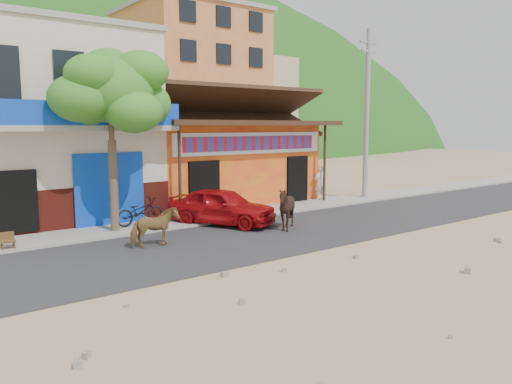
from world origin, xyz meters
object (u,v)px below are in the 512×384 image
at_px(utility_pole, 367,115).
at_px(cow_tan, 155,227).
at_px(scooter, 140,212).
at_px(pedestrian, 319,183).
at_px(tree, 112,140).
at_px(red_car, 222,206).
at_px(cow_dark, 286,209).
at_px(cafe_chair_left, 7,234).

bearing_deg(utility_pole, cow_tan, -167.51).
distance_m(scooter, pedestrian, 9.33).
relative_size(tree, utility_pole, 0.75).
bearing_deg(tree, scooter, 19.23).
bearing_deg(pedestrian, red_car, 11.71).
bearing_deg(pedestrian, cow_tan, 14.97).
height_order(tree, scooter, tree).
height_order(cow_dark, scooter, cow_dark).
distance_m(cow_tan, cow_dark, 4.66).
distance_m(utility_pole, cow_dark, 9.30).
relative_size(scooter, pedestrian, 1.13).
relative_size(utility_pole, pedestrian, 5.03).
bearing_deg(cow_tan, cow_dark, -92.83).
xyz_separation_m(red_car, scooter, (-2.53, 1.37, -0.12)).
distance_m(cow_tan, scooter, 3.10).
relative_size(tree, cafe_chair_left, 7.21).
relative_size(utility_pole, cafe_chair_left, 9.61).
bearing_deg(pedestrian, utility_pole, 159.93).
distance_m(tree, utility_pole, 12.84).
bearing_deg(cafe_chair_left, cow_tan, -26.97).
bearing_deg(utility_pole, scooter, 179.16).
distance_m(cow_dark, scooter, 5.14).
xyz_separation_m(tree, red_car, (3.60, -1.00, -2.41)).
bearing_deg(cafe_chair_left, tree, 12.16).
xyz_separation_m(tree, scooter, (1.07, 0.37, -2.53)).
height_order(cow_tan, pedestrian, pedestrian).
bearing_deg(tree, red_car, -15.52).
height_order(utility_pole, cow_dark, utility_pole).
bearing_deg(utility_pole, tree, -179.10).
relative_size(cow_tan, cow_dark, 0.92).
height_order(cow_dark, pedestrian, pedestrian).
bearing_deg(cow_tan, red_car, -60.89).
height_order(tree, red_car, tree).
height_order(cow_tan, cafe_chair_left, cow_tan).
bearing_deg(cafe_chair_left, red_car, -0.40).
bearing_deg(utility_pole, red_car, -172.57).
relative_size(cow_dark, pedestrian, 0.94).
xyz_separation_m(tree, cow_dark, (4.79, -3.16, -2.33)).
bearing_deg(cow_dark, tree, -119.98).
bearing_deg(tree, cow_tan, -86.25).
distance_m(cow_tan, pedestrian, 10.80).
bearing_deg(pedestrian, cafe_chair_left, 1.87).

